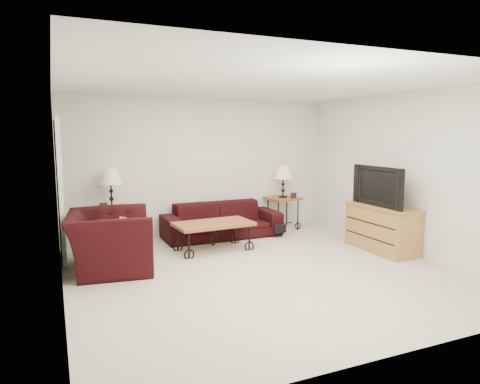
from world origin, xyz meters
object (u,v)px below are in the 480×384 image
(side_table_left, at_px, (113,226))
(lamp_right, at_px, (283,182))
(side_table_right, at_px, (283,213))
(tv_stand, at_px, (382,228))
(armchair, at_px, (110,241))
(backpack, at_px, (277,225))
(television, at_px, (383,186))
(coffee_table, at_px, (214,236))
(lamp_left, at_px, (111,188))
(sofa, at_px, (222,220))

(side_table_left, relative_size, lamp_right, 1.04)
(side_table_right, distance_m, tv_stand, 2.15)
(armchair, height_order, backpack, armchair)
(side_table_right, xyz_separation_m, television, (0.64, -2.05, 0.73))
(tv_stand, bearing_deg, coffee_table, 156.54)
(lamp_left, bearing_deg, side_table_right, 0.00)
(television, bearing_deg, side_table_right, -162.55)
(side_table_right, relative_size, television, 0.57)
(coffee_table, relative_size, armchair, 0.98)
(television, relative_size, backpack, 2.51)
(side_table_left, xyz_separation_m, television, (3.88, -2.05, 0.72))
(lamp_left, bearing_deg, lamp_right, 0.00)
(sofa, distance_m, lamp_right, 1.50)
(side_table_left, height_order, lamp_left, lamp_left)
(side_table_right, height_order, television, television)
(sofa, bearing_deg, side_table_left, 174.54)
(side_table_right, distance_m, coffee_table, 2.05)
(side_table_right, bearing_deg, sofa, -172.42)
(sofa, xyz_separation_m, coffee_table, (-0.45, -0.80, -0.08))
(side_table_left, xyz_separation_m, backpack, (2.79, -0.59, -0.11))
(side_table_right, bearing_deg, lamp_right, 0.00)
(tv_stand, height_order, television, television)
(lamp_right, bearing_deg, tv_stand, -72.04)
(coffee_table, bearing_deg, backpack, 15.95)
(side_table_right, relative_size, coffee_table, 0.51)
(side_table_left, relative_size, armchair, 0.52)
(side_table_left, height_order, coffee_table, side_table_left)
(side_table_left, distance_m, coffee_table, 1.74)
(lamp_left, bearing_deg, coffee_table, -34.25)
(lamp_left, relative_size, armchair, 0.52)
(sofa, relative_size, television, 1.94)
(coffee_table, distance_m, backpack, 1.41)
(coffee_table, distance_m, television, 2.79)
(lamp_right, bearing_deg, side_table_right, 0.00)
(lamp_left, height_order, armchair, lamp_left)
(side_table_left, xyz_separation_m, tv_stand, (3.90, -2.05, 0.04))
(armchair, bearing_deg, television, -93.02)
(armchair, bearing_deg, side_table_right, -61.95)
(armchair, bearing_deg, coffee_table, -71.05)
(coffee_table, xyz_separation_m, armchair, (-1.64, -0.35, 0.17))
(sofa, distance_m, tv_stand, 2.75)
(side_table_right, relative_size, tv_stand, 0.51)
(sofa, xyz_separation_m, television, (2.00, -1.87, 0.73))
(lamp_left, xyz_separation_m, coffee_table, (1.43, -0.98, -0.74))
(side_table_left, distance_m, television, 4.45)
(television, height_order, backpack, television)
(lamp_left, height_order, tv_stand, lamp_left)
(side_table_left, xyz_separation_m, lamp_left, (0.00, 0.00, 0.65))
(coffee_table, height_order, tv_stand, tv_stand)
(tv_stand, bearing_deg, armchair, 170.01)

